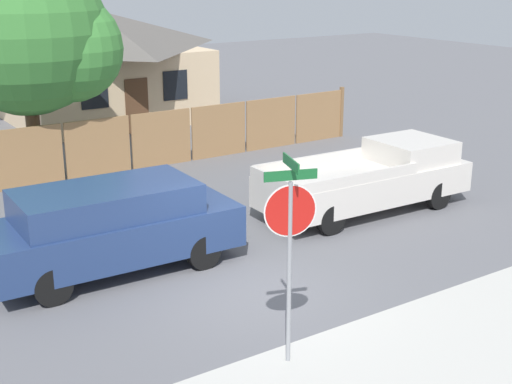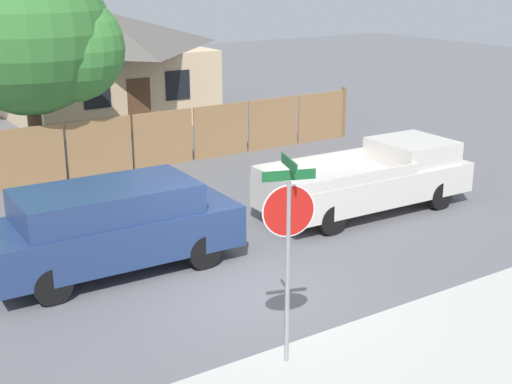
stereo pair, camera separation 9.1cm
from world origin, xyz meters
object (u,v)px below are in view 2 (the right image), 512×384
(red_suv, at_px, (113,225))
(stop_sign, at_px, (288,228))
(oak_tree, at_px, (36,35))
(house, at_px, (100,62))
(orange_pickup, at_px, (373,178))

(red_suv, height_order, stop_sign, stop_sign)
(red_suv, bearing_deg, stop_sign, -78.08)
(oak_tree, xyz_separation_m, stop_sign, (-0.17, -12.22, -1.84))
(house, height_order, orange_pickup, house)
(oak_tree, xyz_separation_m, red_suv, (-1.03, -7.48, -3.08))
(orange_pickup, bearing_deg, red_suv, -178.48)
(oak_tree, height_order, red_suv, oak_tree)
(house, distance_m, red_suv, 16.07)
(oak_tree, bearing_deg, orange_pickup, -51.99)
(red_suv, bearing_deg, oak_tree, 83.74)
(oak_tree, height_order, stop_sign, oak_tree)
(house, relative_size, oak_tree, 1.23)
(stop_sign, bearing_deg, house, 94.98)
(oak_tree, distance_m, orange_pickup, 10.04)
(oak_tree, bearing_deg, stop_sign, -90.78)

